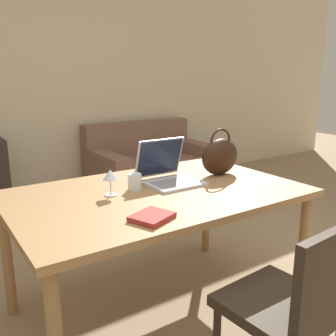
{
  "coord_description": "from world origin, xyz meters",
  "views": [
    {
      "loc": [
        -1.16,
        -0.96,
        1.39
      ],
      "look_at": [
        -0.03,
        0.74,
        0.88
      ],
      "focal_mm": 40.0,
      "sensor_mm": 36.0,
      "label": 1
    }
  ],
  "objects_px": {
    "handbag": "(220,156)",
    "drinking_glass": "(135,182)",
    "chair": "(295,302)",
    "couch": "(151,169)",
    "laptop": "(167,171)",
    "wine_glass": "(110,176)"
  },
  "relations": [
    {
      "from": "handbag",
      "to": "drinking_glass",
      "type": "bearing_deg",
      "value": 178.66
    },
    {
      "from": "chair",
      "to": "handbag",
      "type": "xyz_separation_m",
      "value": [
        0.39,
        0.93,
        0.4
      ]
    },
    {
      "from": "couch",
      "to": "laptop",
      "type": "xyz_separation_m",
      "value": [
        -1.05,
        -1.95,
        0.54
      ]
    },
    {
      "from": "drinking_glass",
      "to": "handbag",
      "type": "xyz_separation_m",
      "value": [
        0.62,
        -0.01,
        0.08
      ]
    },
    {
      "from": "chair",
      "to": "laptop",
      "type": "xyz_separation_m",
      "value": [
        0.02,
        0.97,
        0.35
      ]
    },
    {
      "from": "laptop",
      "to": "handbag",
      "type": "height_order",
      "value": "handbag"
    },
    {
      "from": "drinking_glass",
      "to": "handbag",
      "type": "height_order",
      "value": "handbag"
    },
    {
      "from": "chair",
      "to": "couch",
      "type": "height_order",
      "value": "chair"
    },
    {
      "from": "handbag",
      "to": "laptop",
      "type": "bearing_deg",
      "value": 173.07
    },
    {
      "from": "couch",
      "to": "drinking_glass",
      "type": "distance_m",
      "value": 2.42
    },
    {
      "from": "chair",
      "to": "drinking_glass",
      "type": "bearing_deg",
      "value": 99.28
    },
    {
      "from": "wine_glass",
      "to": "handbag",
      "type": "bearing_deg",
      "value": 0.66
    },
    {
      "from": "couch",
      "to": "handbag",
      "type": "height_order",
      "value": "handbag"
    },
    {
      "from": "couch",
      "to": "drinking_glass",
      "type": "relative_size",
      "value": 15.42
    },
    {
      "from": "couch",
      "to": "handbag",
      "type": "bearing_deg",
      "value": -108.79
    },
    {
      "from": "wine_glass",
      "to": "chair",
      "type": "bearing_deg",
      "value": -67.32
    },
    {
      "from": "chair",
      "to": "couch",
      "type": "distance_m",
      "value": 3.12
    },
    {
      "from": "wine_glass",
      "to": "handbag",
      "type": "relative_size",
      "value": 0.48
    },
    {
      "from": "couch",
      "to": "drinking_glass",
      "type": "height_order",
      "value": "drinking_glass"
    },
    {
      "from": "chair",
      "to": "laptop",
      "type": "relative_size",
      "value": 2.52
    },
    {
      "from": "laptop",
      "to": "wine_glass",
      "type": "distance_m",
      "value": 0.41
    },
    {
      "from": "chair",
      "to": "laptop",
      "type": "distance_m",
      "value": 1.03
    }
  ]
}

